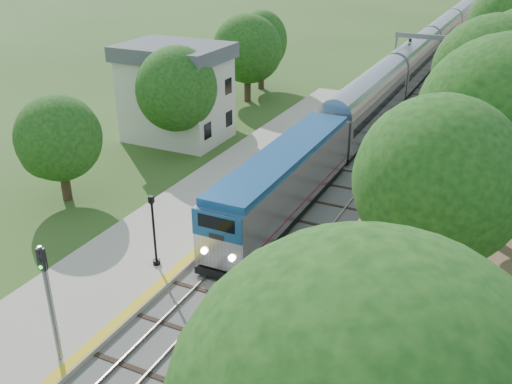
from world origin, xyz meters
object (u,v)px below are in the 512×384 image
at_px(lamppost_far, 154,235).
at_px(signal_farside, 395,167).
at_px(signal_gantry, 433,48).
at_px(signal_platform, 48,292).
at_px(train, 413,65).
at_px(station_building, 176,92).

height_order(lamppost_far, signal_farside, signal_farside).
distance_m(signal_gantry, signal_platform, 51.37).
distance_m(train, signal_farside, 36.08).
bearing_deg(signal_gantry, signal_farside, -83.45).
distance_m(signal_gantry, train, 4.74).
relative_size(signal_gantry, lamppost_far, 2.11).
bearing_deg(signal_farside, lamppost_far, -132.04).
bearing_deg(signal_gantry, signal_platform, -96.00).
bearing_deg(signal_gantry, lamppost_far, -97.90).
bearing_deg(station_building, train, 63.46).
bearing_deg(train, signal_farside, -80.10).
bearing_deg(signal_platform, signal_gantry, 84.00).
bearing_deg(signal_farside, train, 99.90).
xyz_separation_m(train, signal_platform, (-2.90, -54.11, 1.52)).
xyz_separation_m(lamppost_far, signal_platform, (0.64, -7.80, 1.51)).
xyz_separation_m(signal_platform, signal_farside, (9.10, 18.60, 0.03)).
xyz_separation_m(station_building, signal_gantry, (16.47, 24.99, 0.73)).
distance_m(station_building, lamppost_far, 21.16).
bearing_deg(train, station_building, -116.54).
distance_m(station_building, signal_platform, 28.35).
bearing_deg(signal_farside, signal_gantry, 96.55).
height_order(station_building, signal_gantry, station_building).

